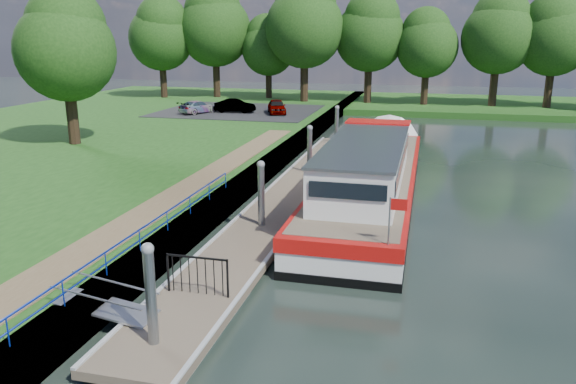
% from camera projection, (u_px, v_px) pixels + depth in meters
% --- Properties ---
extents(ground, '(160.00, 160.00, 0.00)m').
position_uv_depth(ground, '(165.00, 347.00, 14.00)').
color(ground, black).
rests_on(ground, ground).
extents(bank_edge, '(1.10, 90.00, 0.78)m').
position_uv_depth(bank_edge, '(250.00, 181.00, 28.51)').
color(bank_edge, '#473D2D').
rests_on(bank_edge, ground).
extents(far_bank, '(60.00, 18.00, 0.60)m').
position_uv_depth(far_bank, '(486.00, 106.00, 59.72)').
color(far_bank, '#1A4513').
rests_on(far_bank, ground).
extents(footpath, '(1.60, 40.00, 0.05)m').
position_uv_depth(footpath, '(152.00, 210.00, 22.29)').
color(footpath, brown).
rests_on(footpath, riverbank).
extents(carpark, '(14.00, 12.00, 0.06)m').
position_uv_depth(carpark, '(239.00, 111.00, 51.87)').
color(carpark, black).
rests_on(carpark, riverbank).
extents(blue_fence, '(0.04, 18.04, 0.72)m').
position_uv_depth(blue_fence, '(123.00, 246.00, 17.10)').
color(blue_fence, '#0C2DBF').
rests_on(blue_fence, riverbank).
extents(pontoon, '(2.50, 30.00, 0.56)m').
position_uv_depth(pontoon, '(289.00, 199.00, 26.10)').
color(pontoon, brown).
rests_on(pontoon, ground).
extents(mooring_piles, '(0.30, 27.30, 3.55)m').
position_uv_depth(mooring_piles, '(289.00, 176.00, 25.81)').
color(mooring_piles, gray).
rests_on(mooring_piles, ground).
extents(gangway, '(2.58, 1.00, 0.92)m').
position_uv_depth(gangway, '(107.00, 307.00, 14.74)').
color(gangway, '#A5A8AD').
rests_on(gangway, ground).
extents(gate_panel, '(1.85, 0.05, 1.15)m').
position_uv_depth(gate_panel, '(197.00, 270.00, 15.75)').
color(gate_panel, black).
rests_on(gate_panel, ground).
extents(barge, '(4.36, 21.15, 4.78)m').
position_uv_depth(barge, '(372.00, 175.00, 26.78)').
color(barge, black).
rests_on(barge, ground).
extents(horizon_trees, '(54.38, 10.03, 12.87)m').
position_uv_depth(horizon_trees, '(357.00, 31.00, 57.74)').
color(horizon_trees, '#332316').
rests_on(horizon_trees, ground).
extents(bank_tree_a, '(6.12, 6.12, 9.72)m').
position_uv_depth(bank_tree_a, '(66.00, 44.00, 34.62)').
color(bank_tree_a, '#332316').
rests_on(bank_tree_a, riverbank).
extents(car_a, '(2.60, 3.92, 1.24)m').
position_uv_depth(car_a, '(277.00, 106.00, 49.64)').
color(car_a, '#999999').
rests_on(car_a, carpark).
extents(car_b, '(3.64, 1.37, 1.19)m').
position_uv_depth(car_b, '(235.00, 106.00, 50.42)').
color(car_b, '#999999').
rests_on(car_b, carpark).
extents(car_c, '(2.95, 4.12, 1.11)m').
position_uv_depth(car_c, '(198.00, 107.00, 49.97)').
color(car_c, '#999999').
rests_on(car_c, carpark).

